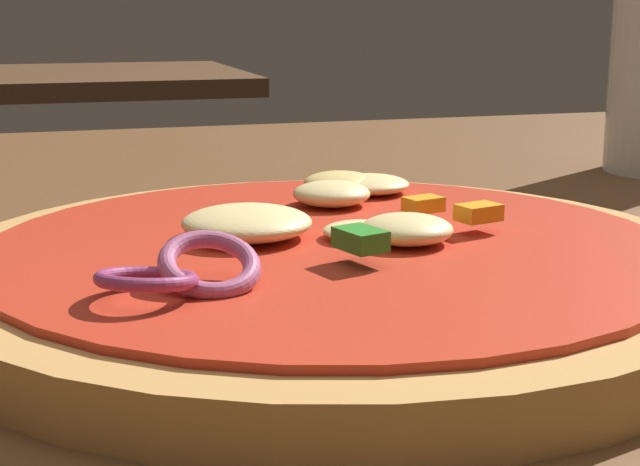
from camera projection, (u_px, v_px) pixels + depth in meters
name	position (u px, v px, depth m)	size (l,w,h in m)	color
dining_table	(315.00, 316.00, 0.39)	(1.15, 1.02, 0.03)	brown
pizza	(334.00, 266.00, 0.37)	(0.29, 0.29, 0.04)	tan
background_table	(53.00, 81.00, 1.57)	(0.60, 0.46, 0.03)	#4C301C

